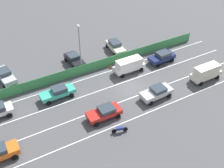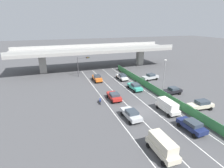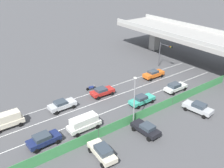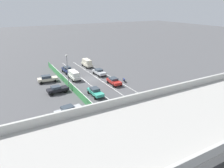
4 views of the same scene
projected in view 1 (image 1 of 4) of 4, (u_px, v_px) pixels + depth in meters
ground_plane at (132, 88)px, 39.08m from camera, size 300.00×300.00×0.00m
lane_line_left_edge at (111, 128)px, 33.15m from camera, size 0.14×48.47×0.01m
lane_line_mid_left at (98, 110)px, 35.51m from camera, size 0.14×48.47×0.01m
lane_line_mid_right at (87, 95)px, 37.87m from camera, size 0.14×48.47×0.01m
lane_line_right_edge at (77, 82)px, 40.23m from camera, size 0.14×48.47×0.01m
green_fence at (73, 72)px, 40.69m from camera, size 0.10×44.57×1.55m
car_sedan_silver at (157, 92)px, 36.99m from camera, size 2.16×4.52×1.59m
car_van_cream at (206, 72)px, 39.91m from camera, size 1.97×4.70×2.29m
car_sedan_red at (105, 112)px, 34.02m from camera, size 2.12×4.34×1.53m
car_taxi_teal at (58, 92)px, 37.02m from camera, size 1.99×4.70×1.59m
car_sedan_navy at (162, 57)px, 43.79m from camera, size 2.19×4.36×1.66m
car_van_white at (129, 65)px, 41.50m from camera, size 2.02×4.82×2.12m
motorcycle at (120, 129)px, 32.36m from camera, size 0.76×1.90×0.93m
parked_sedan_cream at (115, 46)px, 46.38m from camera, size 4.67×2.25×1.69m
parked_sedan_dark at (74, 59)px, 43.32m from camera, size 4.38×2.18×1.55m
parked_wagon_silver at (5, 75)px, 39.94m from camera, size 4.84×2.50×1.72m
street_lamp at (80, 45)px, 39.25m from camera, size 0.60×0.36×7.79m
traffic_cone at (111, 67)px, 42.66m from camera, size 0.47×0.47×0.66m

